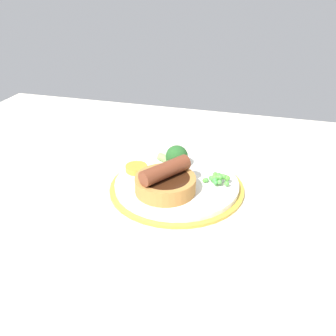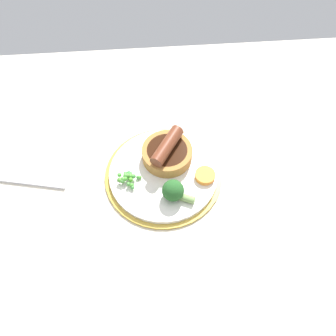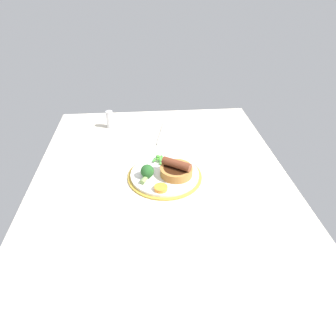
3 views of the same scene
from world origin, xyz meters
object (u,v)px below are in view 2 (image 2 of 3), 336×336
Objects in this scene: dinner_plate at (163,175)px; sausage_pudding at (167,152)px; broccoli_floret_far at (174,191)px; carrot_slice_2 at (205,176)px; pea_pile at (128,178)px; fork at (22,180)px.

sausage_pudding reaches higher than dinner_plate.
broccoli_floret_far is 1.58× the size of carrot_slice_2.
broccoli_floret_far is (1.63, -5.49, 2.79)cm from dinner_plate.
broccoli_floret_far is at bearing -25.89° from pea_pile.
sausage_pudding is 9.01cm from broccoli_floret_far.
broccoli_floret_far is (0.59, -8.99, 0.12)cm from sausage_pudding.
broccoli_floret_far is at bearing -0.29° from fork.
fork is (-21.11, 2.51, -2.14)cm from pea_pile.
dinner_plate is 3.74× the size of broccoli_floret_far.
dinner_plate is 7.21cm from pea_pile.
fork is at bearing 173.21° from pea_pile.
sausage_pudding is (1.04, 3.50, 2.67)cm from dinner_plate.
dinner_plate is 8.30cm from carrot_slice_2.
sausage_pudding is 29.22cm from fork.
pea_pile is (-7.86, -4.88, -0.80)cm from sausage_pudding.
sausage_pudding is 2.15× the size of pea_pile.
broccoli_floret_far reaches higher than fork.
pea_pile is 0.75× the size of broccoli_floret_far.
carrot_slice_2 is (6.96, -5.23, -1.29)cm from sausage_pudding.
broccoli_floret_far is 0.34× the size of fork.
dinner_plate is at bearing -49.36° from broccoli_floret_far.
dinner_plate is 5.90× the size of carrot_slice_2.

